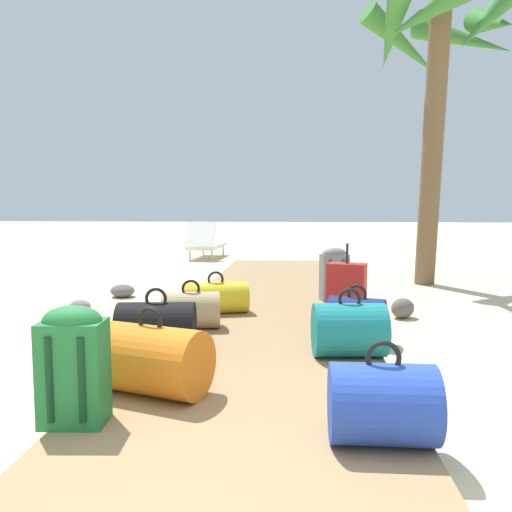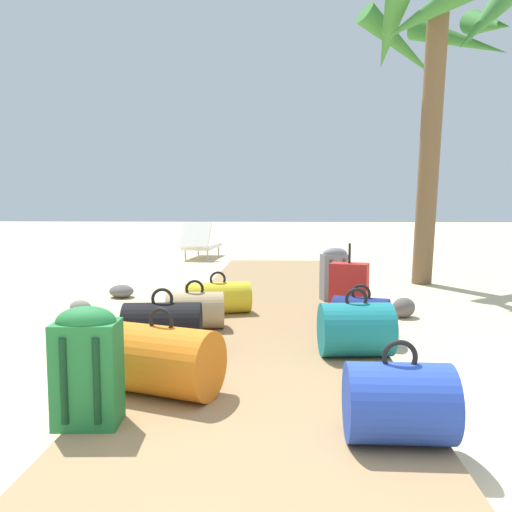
{
  "view_description": "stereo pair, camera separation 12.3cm",
  "coord_description": "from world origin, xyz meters",
  "px_view_note": "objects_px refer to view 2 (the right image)",
  "views": [
    {
      "loc": [
        0.28,
        -1.57,
        1.18
      ],
      "look_at": [
        -0.21,
        4.76,
        0.55
      ],
      "focal_mm": 36.75,
      "sensor_mm": 36.0,
      "label": 1
    },
    {
      "loc": [
        0.16,
        -1.58,
        1.18
      ],
      "look_at": [
        -0.21,
        4.76,
        0.55
      ],
      "focal_mm": 36.75,
      "sensor_mm": 36.0,
      "label": 2
    }
  ],
  "objects_px": {
    "suitcase_red": "(349,290)",
    "palm_tree_far_right": "(440,58)",
    "duffel_bag_teal": "(356,329)",
    "backpack_grey": "(335,273)",
    "backpack_green": "(87,363)",
    "duffel_bag_orange": "(162,360)",
    "duffel_bag_tan": "(195,310)",
    "lounge_chair": "(201,243)",
    "duffel_bag_black": "(163,327)",
    "duffel_bag_navy": "(361,315)",
    "duffel_bag_yellow": "(218,298)",
    "duffel_bag_blue": "(399,402)"
  },
  "relations": [
    {
      "from": "duffel_bag_teal",
      "to": "backpack_grey",
      "type": "xyz_separation_m",
      "value": [
        0.05,
        2.24,
        0.12
      ]
    },
    {
      "from": "duffel_bag_yellow",
      "to": "palm_tree_far_right",
      "type": "height_order",
      "value": "palm_tree_far_right"
    },
    {
      "from": "duffel_bag_orange",
      "to": "duffel_bag_tan",
      "type": "bearing_deg",
      "value": 93.19
    },
    {
      "from": "duffel_bag_blue",
      "to": "duffel_bag_yellow",
      "type": "bearing_deg",
      "value": 113.27
    },
    {
      "from": "duffel_bag_tan",
      "to": "backpack_grey",
      "type": "distance_m",
      "value": 2.01
    },
    {
      "from": "duffel_bag_teal",
      "to": "backpack_grey",
      "type": "bearing_deg",
      "value": 88.69
    },
    {
      "from": "backpack_green",
      "to": "duffel_bag_blue",
      "type": "bearing_deg",
      "value": -3.93
    },
    {
      "from": "duffel_bag_navy",
      "to": "duffel_bag_tan",
      "type": "bearing_deg",
      "value": 176.17
    },
    {
      "from": "suitcase_red",
      "to": "duffel_bag_teal",
      "type": "distance_m",
      "value": 1.31
    },
    {
      "from": "backpack_green",
      "to": "suitcase_red",
      "type": "bearing_deg",
      "value": 58.38
    },
    {
      "from": "duffel_bag_tan",
      "to": "duffel_bag_navy",
      "type": "bearing_deg",
      "value": -3.83
    },
    {
      "from": "suitcase_red",
      "to": "duffel_bag_navy",
      "type": "height_order",
      "value": "suitcase_red"
    },
    {
      "from": "duffel_bag_teal",
      "to": "duffel_bag_orange",
      "type": "height_order",
      "value": "duffel_bag_orange"
    },
    {
      "from": "backpack_grey",
      "to": "duffel_bag_teal",
      "type": "bearing_deg",
      "value": -91.31
    },
    {
      "from": "suitcase_red",
      "to": "duffel_bag_teal",
      "type": "bearing_deg",
      "value": -94.52
    },
    {
      "from": "duffel_bag_tan",
      "to": "duffel_bag_black",
      "type": "relative_size",
      "value": 0.92
    },
    {
      "from": "backpack_grey",
      "to": "duffel_bag_orange",
      "type": "bearing_deg",
      "value": -112.47
    },
    {
      "from": "backpack_green",
      "to": "duffel_bag_orange",
      "type": "relative_size",
      "value": 0.81
    },
    {
      "from": "backpack_green",
      "to": "duffel_bag_yellow",
      "type": "xyz_separation_m",
      "value": [
        0.3,
        2.7,
        -0.16
      ]
    },
    {
      "from": "suitcase_red",
      "to": "duffel_bag_teal",
      "type": "xyz_separation_m",
      "value": [
        -0.1,
        -1.3,
        -0.07
      ]
    },
    {
      "from": "duffel_bag_tan",
      "to": "palm_tree_far_right",
      "type": "xyz_separation_m",
      "value": [
        2.94,
        3.16,
        2.97
      ]
    },
    {
      "from": "duffel_bag_orange",
      "to": "palm_tree_far_right",
      "type": "height_order",
      "value": "palm_tree_far_right"
    },
    {
      "from": "suitcase_red",
      "to": "duffel_bag_orange",
      "type": "distance_m",
      "value": 2.52
    },
    {
      "from": "duffel_bag_blue",
      "to": "duffel_bag_tan",
      "type": "relative_size",
      "value": 0.87
    },
    {
      "from": "backpack_green",
      "to": "duffel_bag_yellow",
      "type": "relative_size",
      "value": 0.85
    },
    {
      "from": "lounge_chair",
      "to": "duffel_bag_black",
      "type": "bearing_deg",
      "value": -82.85
    },
    {
      "from": "duffel_bag_tan",
      "to": "lounge_chair",
      "type": "distance_m",
      "value": 6.86
    },
    {
      "from": "lounge_chair",
      "to": "duffel_bag_yellow",
      "type": "bearing_deg",
      "value": -79.15
    },
    {
      "from": "suitcase_red",
      "to": "duffel_bag_yellow",
      "type": "distance_m",
      "value": 1.31
    },
    {
      "from": "duffel_bag_tan",
      "to": "duffel_bag_navy",
      "type": "relative_size",
      "value": 1.02
    },
    {
      "from": "backpack_green",
      "to": "duffel_bag_orange",
      "type": "distance_m",
      "value": 0.53
    },
    {
      "from": "duffel_bag_black",
      "to": "palm_tree_far_right",
      "type": "xyz_separation_m",
      "value": [
        3.05,
        3.9,
        2.95
      ]
    },
    {
      "from": "suitcase_red",
      "to": "lounge_chair",
      "type": "height_order",
      "value": "suitcase_red"
    },
    {
      "from": "duffel_bag_orange",
      "to": "backpack_grey",
      "type": "height_order",
      "value": "backpack_grey"
    },
    {
      "from": "duffel_bag_black",
      "to": "duffel_bag_orange",
      "type": "relative_size",
      "value": 0.81
    },
    {
      "from": "duffel_bag_tan",
      "to": "duffel_bag_teal",
      "type": "xyz_separation_m",
      "value": [
        1.31,
        -0.76,
        0.03
      ]
    },
    {
      "from": "duffel_bag_blue",
      "to": "duffel_bag_tan",
      "type": "distance_m",
      "value": 2.53
    },
    {
      "from": "duffel_bag_yellow",
      "to": "duffel_bag_navy",
      "type": "bearing_deg",
      "value": -29.75
    },
    {
      "from": "duffel_bag_navy",
      "to": "palm_tree_far_right",
      "type": "relative_size",
      "value": 0.13
    },
    {
      "from": "suitcase_red",
      "to": "duffel_bag_teal",
      "type": "height_order",
      "value": "suitcase_red"
    },
    {
      "from": "duffel_bag_navy",
      "to": "lounge_chair",
      "type": "distance_m",
      "value": 7.31
    },
    {
      "from": "duffel_bag_black",
      "to": "duffel_bag_yellow",
      "type": "bearing_deg",
      "value": 80.68
    },
    {
      "from": "duffel_bag_black",
      "to": "palm_tree_far_right",
      "type": "distance_m",
      "value": 5.76
    },
    {
      "from": "backpack_green",
      "to": "palm_tree_far_right",
      "type": "xyz_separation_m",
      "value": [
        3.11,
        5.2,
        2.82
      ]
    },
    {
      "from": "duffel_bag_orange",
      "to": "lounge_chair",
      "type": "bearing_deg",
      "value": 97.77
    },
    {
      "from": "suitcase_red",
      "to": "palm_tree_far_right",
      "type": "bearing_deg",
      "value": 59.84
    },
    {
      "from": "duffel_bag_black",
      "to": "duffel_bag_yellow",
      "type": "relative_size",
      "value": 0.85
    },
    {
      "from": "duffel_bag_black",
      "to": "duffel_bag_yellow",
      "type": "xyz_separation_m",
      "value": [
        0.23,
        1.4,
        -0.03
      ]
    },
    {
      "from": "lounge_chair",
      "to": "duffel_bag_navy",
      "type": "bearing_deg",
      "value": -70.05
    },
    {
      "from": "backpack_green",
      "to": "lounge_chair",
      "type": "bearing_deg",
      "value": 95.67
    }
  ]
}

